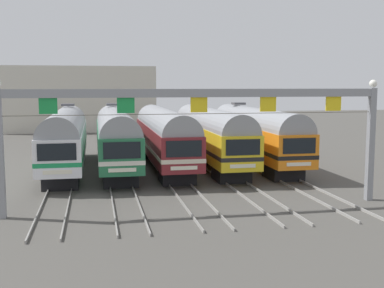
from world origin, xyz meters
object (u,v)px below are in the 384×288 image
at_px(catenary_gantry, 199,113).
at_px(commuter_train_green, 116,136).
at_px(commuter_train_white, 65,137).
at_px(commuter_train_maroon, 164,135).
at_px(commuter_train_yellow, 211,134).
at_px(commuter_train_orange, 255,133).

bearing_deg(catenary_gantry, commuter_train_green, 105.95).
height_order(commuter_train_white, commuter_train_maroon, commuter_train_white).
xyz_separation_m(commuter_train_maroon, commuter_train_yellow, (3.86, 0.00, 0.00)).
xyz_separation_m(commuter_train_white, commuter_train_yellow, (11.58, -0.00, -0.00)).
bearing_deg(commuter_train_green, commuter_train_orange, 0.00).
bearing_deg(commuter_train_orange, commuter_train_maroon, -179.97).
bearing_deg(commuter_train_maroon, commuter_train_orange, 0.03).
relative_size(commuter_train_green, commuter_train_orange, 1.00).
bearing_deg(commuter_train_green, commuter_train_white, 180.00).
bearing_deg(catenary_gantry, commuter_train_yellow, 74.04).
relative_size(commuter_train_yellow, commuter_train_orange, 1.00).
distance_m(commuter_train_white, commuter_train_orange, 15.43).
bearing_deg(commuter_train_orange, commuter_train_white, 180.00).
bearing_deg(commuter_train_green, commuter_train_maroon, -0.06).
xyz_separation_m(commuter_train_orange, catenary_gantry, (-7.72, -13.50, 2.53)).
bearing_deg(commuter_train_orange, commuter_train_green, 180.00).
distance_m(commuter_train_white, commuter_train_green, 3.86).
bearing_deg(catenary_gantry, commuter_train_maroon, 90.00).
distance_m(commuter_train_white, commuter_train_maroon, 7.72).
distance_m(commuter_train_white, catenary_gantry, 15.75).
relative_size(commuter_train_white, commuter_train_orange, 1.00).
bearing_deg(commuter_train_white, commuter_train_yellow, -0.02).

